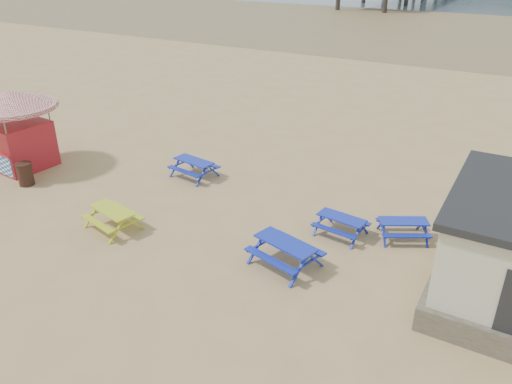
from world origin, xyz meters
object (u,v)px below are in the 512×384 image
Objects in this scene: ice_cream_kiosk at (14,120)px; picnic_table_yellow at (113,219)px; picnic_table_blue_b at (341,226)px; litter_bin at (25,174)px; picnic_table_blue_a at (194,168)px.

picnic_table_yellow is at bearing -10.70° from ice_cream_kiosk.
ice_cream_kiosk reaches higher than picnic_table_blue_b.
picnic_table_blue_b is at bearing 12.11° from litter_bin.
litter_bin is (-12.68, -2.72, 0.14)m from picnic_table_blue_b.
picnic_table_yellow is at bearing -8.36° from litter_bin.
picnic_table_blue_a is at bearing 36.83° from litter_bin.
ice_cream_kiosk is (-14.44, -1.51, 1.83)m from picnic_table_blue_b.
picnic_table_blue_a is at bearing 175.43° from picnic_table_blue_b.
picnic_table_blue_a is 7.31m from picnic_table_blue_b.
ice_cream_kiosk is 4.36× the size of litter_bin.
picnic_table_yellow is at bearing -146.62° from picnic_table_blue_b.
picnic_table_blue_a reaches higher than picnic_table_yellow.
picnic_table_blue_b is 1.85× the size of litter_bin.
picnic_table_yellow is 5.74m from litter_bin.
picnic_table_blue_b is 0.86× the size of picnic_table_yellow.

